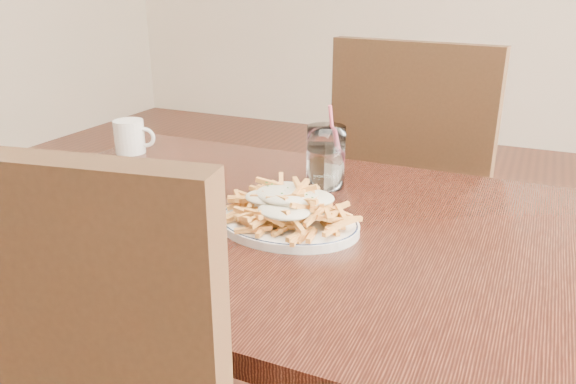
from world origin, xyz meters
The scene contains 8 objects.
table centered at (0.00, 0.00, 0.67)m, with size 1.20×0.80×0.75m.
chair_far centered at (0.12, 0.75, 0.58)m, with size 0.53×0.53×1.02m.
fries_plate centered at (0.04, -0.04, 0.76)m, with size 0.29×0.26×0.02m.
loaded_fries centered at (0.04, -0.04, 0.80)m, with size 0.23×0.18×0.07m.
napkin centered at (-0.25, -0.09, 0.76)m, with size 0.21×0.14×0.01m, color silver.
cutlery centered at (-0.25, -0.08, 0.76)m, with size 0.18×0.07×0.01m.
water_glass centered at (0.02, 0.19, 0.81)m, with size 0.08×0.08×0.18m.
coffee_mug centered at (-0.53, 0.22, 0.79)m, with size 0.11×0.08×0.09m.
Camera 1 is at (0.43, -0.89, 1.17)m, focal length 35.00 mm.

